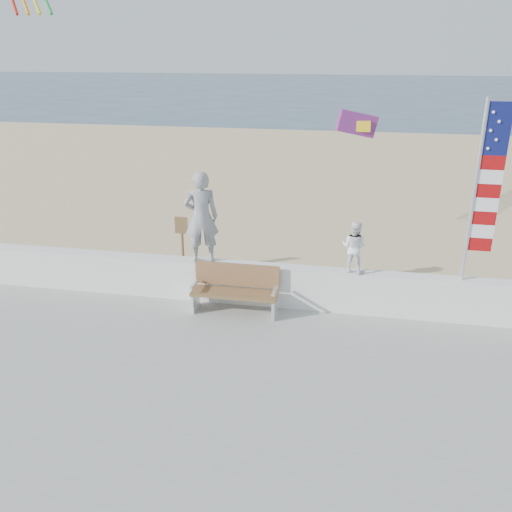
% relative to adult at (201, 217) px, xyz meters
% --- Properties ---
extents(ground, '(220.00, 220.00, 0.00)m').
position_rel_adult_xyz_m(ground, '(1.01, -2.00, -2.06)').
color(ground, '#2F445E').
rests_on(ground, ground).
extents(sand, '(90.00, 40.00, 0.08)m').
position_rel_adult_xyz_m(sand, '(1.01, 7.00, -2.02)').
color(sand, beige).
rests_on(sand, ground).
extents(seawall, '(30.00, 0.35, 0.90)m').
position_rel_adult_xyz_m(seawall, '(1.01, 0.00, -1.43)').
color(seawall, white).
rests_on(seawall, boardwalk).
extents(adult, '(0.83, 0.68, 1.96)m').
position_rel_adult_xyz_m(adult, '(0.00, 0.00, 0.00)').
color(adult, '#939399').
rests_on(adult, seawall).
extents(child, '(0.63, 0.56, 1.08)m').
position_rel_adult_xyz_m(child, '(3.19, 0.00, -0.44)').
color(child, white).
rests_on(child, seawall).
extents(bench, '(1.80, 0.57, 1.00)m').
position_rel_adult_xyz_m(bench, '(0.82, -0.45, -1.37)').
color(bench, brown).
rests_on(bench, boardwalk).
extents(flag, '(0.50, 0.08, 3.50)m').
position_rel_adult_xyz_m(flag, '(5.46, -0.00, 0.93)').
color(flag, silver).
rests_on(flag, seawall).
extents(parafoil_kite, '(1.01, 0.49, 0.67)m').
position_rel_adult_xyz_m(parafoil_kite, '(3.08, 2.76, 1.64)').
color(parafoil_kite, red).
rests_on(parafoil_kite, ground).
extents(sign, '(0.32, 0.07, 1.46)m').
position_rel_adult_xyz_m(sign, '(-0.99, 1.56, -1.12)').
color(sign, olive).
rests_on(sign, sand).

